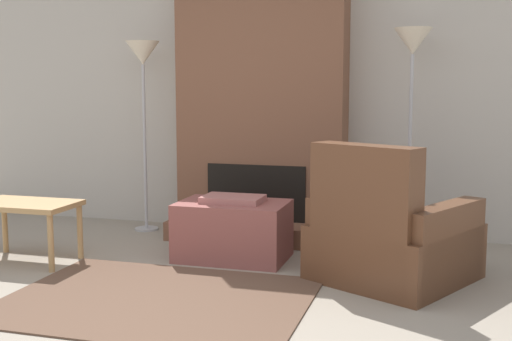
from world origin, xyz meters
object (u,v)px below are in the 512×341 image
object	(u,v)px
floor_lamp_right	(412,56)
armchair	(388,241)
floor_lamp_left	(143,66)
ottoman	(233,230)
side_table	(25,210)

from	to	relation	value
floor_lamp_right	armchair	bearing A→B (deg)	-94.49
floor_lamp_left	floor_lamp_right	bearing A→B (deg)	0.00
floor_lamp_right	ottoman	bearing A→B (deg)	-149.53
armchair	floor_lamp_left	bearing A→B (deg)	3.91
armchair	side_table	world-z (taller)	armchair
floor_lamp_left	floor_lamp_right	distance (m)	2.43
ottoman	floor_lamp_left	xyz separation A→B (m)	(-1.13, 0.77, 1.32)
armchair	ottoman	bearing A→B (deg)	15.46
side_table	floor_lamp_right	bearing A→B (deg)	24.54
armchair	floor_lamp_left	xyz separation A→B (m)	(-2.35, 1.03, 1.27)
armchair	floor_lamp_right	xyz separation A→B (m)	(0.08, 1.03, 1.32)
armchair	floor_lamp_right	world-z (taller)	floor_lamp_right
armchair	floor_lamp_right	size ratio (longest dim) A/B	0.70
ottoman	floor_lamp_right	xyz separation A→B (m)	(1.31, 0.77, 1.37)
armchair	side_table	xyz separation A→B (m)	(-2.75, -0.26, 0.12)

